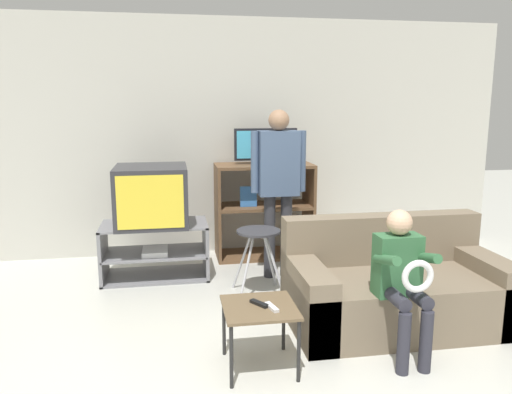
{
  "coord_description": "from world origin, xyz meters",
  "views": [
    {
      "loc": [
        -0.63,
        -2.3,
        1.69
      ],
      "look_at": [
        0.07,
        1.79,
        0.9
      ],
      "focal_mm": 35.0,
      "sensor_mm": 36.0,
      "label": 1
    }
  ],
  "objects_px": {
    "snack_table": "(259,313)",
    "person_standing_adult": "(278,177)",
    "remote_control_black": "(259,304)",
    "television_flat": "(266,147)",
    "person_seated_child": "(402,273)",
    "folding_stool": "(258,241)",
    "remote_control_white": "(272,307)",
    "media_shelf": "(264,210)",
    "couch": "(394,289)",
    "television_main": "(152,196)",
    "tv_stand": "(155,251)"
  },
  "relations": [
    {
      "from": "folding_stool",
      "to": "remote_control_black",
      "type": "height_order",
      "value": "folding_stool"
    },
    {
      "from": "tv_stand",
      "to": "person_seated_child",
      "type": "distance_m",
      "value": 2.51
    },
    {
      "from": "remote_control_white",
      "to": "television_flat",
      "type": "bearing_deg",
      "value": 65.96
    },
    {
      "from": "media_shelf",
      "to": "person_seated_child",
      "type": "xyz_separation_m",
      "value": [
        0.48,
        -2.35,
        0.06
      ]
    },
    {
      "from": "television_main",
      "to": "remote_control_black",
      "type": "height_order",
      "value": "television_main"
    },
    {
      "from": "tv_stand",
      "to": "couch",
      "type": "bearing_deg",
      "value": -36.42
    },
    {
      "from": "snack_table",
      "to": "remote_control_white",
      "type": "height_order",
      "value": "remote_control_white"
    },
    {
      "from": "remote_control_black",
      "to": "person_standing_adult",
      "type": "height_order",
      "value": "person_standing_adult"
    },
    {
      "from": "tv_stand",
      "to": "remote_control_black",
      "type": "bearing_deg",
      "value": -69.1
    },
    {
      "from": "remote_control_black",
      "to": "person_standing_adult",
      "type": "relative_size",
      "value": 0.09
    },
    {
      "from": "tv_stand",
      "to": "remote_control_black",
      "type": "height_order",
      "value": "tv_stand"
    },
    {
      "from": "remote_control_black",
      "to": "remote_control_white",
      "type": "height_order",
      "value": "same"
    },
    {
      "from": "snack_table",
      "to": "couch",
      "type": "xyz_separation_m",
      "value": [
        1.15,
        0.49,
        -0.1
      ]
    },
    {
      "from": "television_main",
      "to": "person_standing_adult",
      "type": "height_order",
      "value": "person_standing_adult"
    },
    {
      "from": "folding_stool",
      "to": "couch",
      "type": "distance_m",
      "value": 1.21
    },
    {
      "from": "couch",
      "to": "person_standing_adult",
      "type": "height_order",
      "value": "person_standing_adult"
    },
    {
      "from": "snack_table",
      "to": "person_seated_child",
      "type": "xyz_separation_m",
      "value": [
        0.95,
        -0.0,
        0.21
      ]
    },
    {
      "from": "television_main",
      "to": "couch",
      "type": "relative_size",
      "value": 0.41
    },
    {
      "from": "media_shelf",
      "to": "person_standing_adult",
      "type": "height_order",
      "value": "person_standing_adult"
    },
    {
      "from": "tv_stand",
      "to": "couch",
      "type": "distance_m",
      "value": 2.3
    },
    {
      "from": "television_main",
      "to": "person_seated_child",
      "type": "bearing_deg",
      "value": -47.84
    },
    {
      "from": "television_flat",
      "to": "remote_control_white",
      "type": "distance_m",
      "value": 2.58
    },
    {
      "from": "person_seated_child",
      "to": "person_standing_adult",
      "type": "bearing_deg",
      "value": 105.71
    },
    {
      "from": "person_standing_adult",
      "to": "person_seated_child",
      "type": "distance_m",
      "value": 1.79
    },
    {
      "from": "folding_stool",
      "to": "person_seated_child",
      "type": "relative_size",
      "value": 0.6
    },
    {
      "from": "snack_table",
      "to": "person_standing_adult",
      "type": "xyz_separation_m",
      "value": [
        0.48,
        1.67,
        0.62
      ]
    },
    {
      "from": "couch",
      "to": "folding_stool",
      "type": "bearing_deg",
      "value": 141.83
    },
    {
      "from": "remote_control_white",
      "to": "media_shelf",
      "type": "bearing_deg",
      "value": 66.41
    },
    {
      "from": "folding_stool",
      "to": "couch",
      "type": "xyz_separation_m",
      "value": [
        0.94,
        -0.74,
        -0.22
      ]
    },
    {
      "from": "television_flat",
      "to": "snack_table",
      "type": "relative_size",
      "value": 1.49
    },
    {
      "from": "television_flat",
      "to": "remote_control_black",
      "type": "relative_size",
      "value": 4.76
    },
    {
      "from": "folding_stool",
      "to": "remote_control_white",
      "type": "height_order",
      "value": "folding_stool"
    },
    {
      "from": "television_main",
      "to": "person_seated_child",
      "type": "xyz_separation_m",
      "value": [
        1.67,
        -1.84,
        -0.23
      ]
    },
    {
      "from": "tv_stand",
      "to": "couch",
      "type": "height_order",
      "value": "couch"
    },
    {
      "from": "media_shelf",
      "to": "folding_stool",
      "type": "bearing_deg",
      "value": -102.96
    },
    {
      "from": "snack_table",
      "to": "person_seated_child",
      "type": "relative_size",
      "value": 0.46
    },
    {
      "from": "remote_control_black",
      "to": "couch",
      "type": "distance_m",
      "value": 1.25
    },
    {
      "from": "tv_stand",
      "to": "person_seated_child",
      "type": "bearing_deg",
      "value": -48.36
    },
    {
      "from": "television_main",
      "to": "folding_stool",
      "type": "xyz_separation_m",
      "value": [
        0.93,
        -0.61,
        -0.32
      ]
    },
    {
      "from": "media_shelf",
      "to": "snack_table",
      "type": "height_order",
      "value": "media_shelf"
    },
    {
      "from": "couch",
      "to": "television_main",
      "type": "bearing_deg",
      "value": 144.16
    },
    {
      "from": "folding_stool",
      "to": "remote_control_white",
      "type": "distance_m",
      "value": 1.29
    },
    {
      "from": "remote_control_white",
      "to": "person_standing_adult",
      "type": "xyz_separation_m",
      "value": [
        0.41,
        1.72,
        0.56
      ]
    },
    {
      "from": "folding_stool",
      "to": "couch",
      "type": "height_order",
      "value": "couch"
    },
    {
      "from": "remote_control_black",
      "to": "tv_stand",
      "type": "bearing_deg",
      "value": 77.05
    },
    {
      "from": "tv_stand",
      "to": "remote_control_black",
      "type": "relative_size",
      "value": 7.05
    },
    {
      "from": "folding_stool",
      "to": "person_seated_child",
      "type": "distance_m",
      "value": 1.44
    },
    {
      "from": "media_shelf",
      "to": "remote_control_white",
      "type": "height_order",
      "value": "media_shelf"
    },
    {
      "from": "television_flat",
      "to": "remote_control_white",
      "type": "height_order",
      "value": "television_flat"
    },
    {
      "from": "person_standing_adult",
      "to": "person_seated_child",
      "type": "height_order",
      "value": "person_standing_adult"
    }
  ]
}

